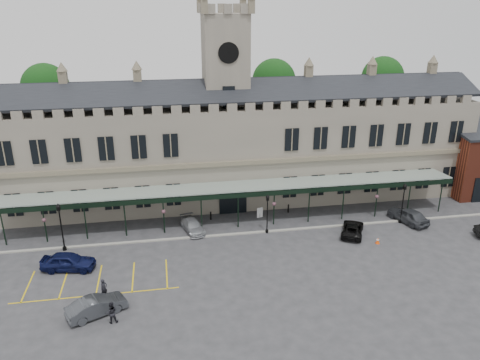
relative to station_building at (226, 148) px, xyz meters
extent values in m
plane|color=#2F2F32|center=(0.00, -15.91, -6.47)|extent=(140.00, 140.00, 0.00)
cube|color=#6C665A|center=(0.00, 0.09, -0.47)|extent=(60.00, 10.00, 12.00)
cube|color=brown|center=(0.00, -5.09, -0.27)|extent=(60.00, 0.35, 0.50)
cube|color=black|center=(0.00, -2.41, 7.33)|extent=(60.00, 4.77, 2.20)
cube|color=black|center=(0.00, 2.59, 7.33)|extent=(60.00, 4.77, 2.20)
cube|color=black|center=(0.00, -5.01, -4.57)|extent=(3.20, 0.18, 3.80)
cube|color=#6C665A|center=(0.00, 0.09, 4.53)|extent=(5.00, 5.00, 22.00)
cylinder|color=silver|center=(0.00, -2.47, 11.53)|extent=(2.20, 0.12, 2.20)
cylinder|color=black|center=(0.00, -2.54, 11.53)|extent=(2.30, 0.04, 2.30)
cube|color=black|center=(0.00, -2.47, 6.53)|extent=(1.40, 0.12, 2.80)
cube|color=#8C9E93|center=(0.00, -6.91, -2.37)|extent=(50.00, 4.00, 0.40)
cube|color=black|center=(0.00, -8.91, -2.62)|extent=(50.00, 0.18, 0.50)
cube|color=gray|center=(0.00, -10.41, -6.41)|extent=(60.00, 0.40, 0.12)
cylinder|color=#332314|center=(-22.00, 9.09, -0.47)|extent=(0.70, 0.70, 12.00)
sphere|color=black|center=(-22.00, 9.09, 6.53)|extent=(6.00, 6.00, 6.00)
cylinder|color=#332314|center=(8.00, 9.09, -0.47)|extent=(0.70, 0.70, 12.00)
sphere|color=black|center=(8.00, 9.09, 6.53)|extent=(6.00, 6.00, 6.00)
cylinder|color=#332314|center=(24.00, 9.09, -0.47)|extent=(0.70, 0.70, 12.00)
sphere|color=black|center=(24.00, 9.09, 6.53)|extent=(6.00, 6.00, 6.00)
cylinder|color=black|center=(-17.94, -10.81, -6.30)|extent=(0.40, 0.40, 0.33)
cylinder|color=black|center=(-17.94, -10.81, -4.27)|extent=(0.13, 0.13, 4.40)
cube|color=black|center=(-17.94, -10.81, -1.90)|extent=(0.31, 0.31, 0.44)
cone|color=black|center=(-17.94, -10.81, -1.52)|extent=(0.48, 0.48, 0.33)
cylinder|color=black|center=(2.82, -10.54, -6.32)|extent=(0.34, 0.34, 0.29)
cylinder|color=black|center=(2.82, -10.54, -4.56)|extent=(0.11, 0.11, 3.82)
cube|color=black|center=(2.82, -10.54, -2.50)|extent=(0.27, 0.27, 0.38)
cone|color=black|center=(2.82, -10.54, -2.17)|extent=(0.42, 0.42, 0.29)
cylinder|color=black|center=(18.12, -10.72, -6.31)|extent=(0.37, 0.37, 0.31)
cylinder|color=black|center=(18.12, -10.72, -4.42)|extent=(0.12, 0.12, 4.09)
cube|color=black|center=(18.12, -10.72, -2.22)|extent=(0.29, 0.29, 0.41)
cone|color=black|center=(18.12, -10.72, -1.87)|extent=(0.45, 0.45, 0.31)
cube|color=#F94A07|center=(13.49, -14.81, -6.45)|extent=(0.35, 0.35, 0.04)
cone|color=#F94A07|center=(13.49, -14.81, -6.14)|extent=(0.41, 0.41, 0.65)
cylinder|color=silver|center=(13.49, -14.81, -6.05)|extent=(0.27, 0.27, 0.09)
cylinder|color=black|center=(2.86, -6.71, -6.22)|extent=(0.06, 0.06, 0.50)
cube|color=silver|center=(2.86, -6.71, -5.86)|extent=(0.70, 0.20, 1.21)
cylinder|color=black|center=(-2.76, -6.34, -6.00)|extent=(0.17, 0.17, 0.94)
cylinder|color=black|center=(6.44, -5.95, -5.97)|extent=(0.18, 0.18, 0.99)
imported|color=#0D123A|center=(-16.89, -14.65, -5.63)|extent=(5.16, 2.76, 1.67)
imported|color=#383B40|center=(-13.55, -21.96, -5.69)|extent=(4.95, 3.50, 1.55)
imported|color=#9EA1A6|center=(-5.00, -8.83, -5.84)|extent=(2.82, 4.64, 1.26)
imported|color=black|center=(11.73, -12.44, -5.83)|extent=(3.95, 5.03, 1.27)
imported|color=#383B40|center=(19.00, -10.70, -5.63)|extent=(3.54, 5.29, 1.67)
imported|color=black|center=(-13.20, -19.70, -5.61)|extent=(0.74, 0.72, 1.72)
imported|color=black|center=(-12.30, -23.18, -5.56)|extent=(0.95, 0.77, 1.82)
camera|label=1|loc=(-7.60, -54.27, 16.82)|focal=35.00mm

